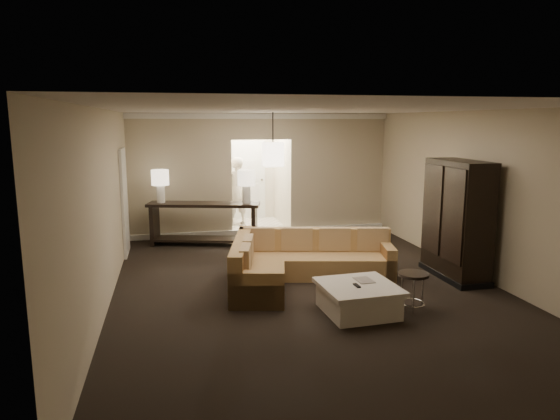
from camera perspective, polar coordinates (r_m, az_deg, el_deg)
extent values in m
plane|color=black|center=(8.05, 3.15, -8.89)|extent=(8.00, 8.00, 0.00)
cube|color=#BAA88C|center=(11.58, -2.10, 4.07)|extent=(6.00, 0.04, 2.80)
cube|color=#BAA88C|center=(4.10, 18.63, -7.78)|extent=(6.00, 0.04, 2.80)
cube|color=#BAA88C|center=(7.49, -19.45, 0.15)|extent=(0.04, 8.00, 2.80)
cube|color=#BAA88C|center=(8.99, 22.00, 1.58)|extent=(0.04, 8.00, 2.80)
cube|color=silver|center=(7.61, 3.36, 11.45)|extent=(6.00, 8.00, 0.02)
cube|color=white|center=(11.46, -2.10, 10.67)|extent=(6.00, 0.10, 0.12)
cube|color=white|center=(11.75, -2.02, -2.47)|extent=(6.00, 0.10, 0.12)
cube|color=white|center=(10.29, -17.34, 0.88)|extent=(0.05, 0.90, 2.10)
cube|color=silver|center=(12.77, -2.87, -1.72)|extent=(1.40, 2.00, 0.01)
cube|color=beige|center=(12.46, -6.11, 4.45)|extent=(0.04, 2.00, 2.80)
cube|color=beige|center=(12.69, 0.20, 4.61)|extent=(0.04, 2.00, 2.80)
cube|color=beige|center=(13.54, -3.63, 4.94)|extent=(1.40, 0.04, 2.80)
cube|color=white|center=(13.55, -3.59, 3.45)|extent=(0.90, 0.05, 2.10)
cube|color=brown|center=(8.62, 4.02, -6.31)|extent=(2.75, 1.36, 0.37)
cube|color=brown|center=(7.65, -2.50, -8.46)|extent=(1.05, 1.38, 0.37)
cube|color=brown|center=(8.80, 3.93, -3.36)|extent=(2.62, 0.79, 0.41)
cube|color=brown|center=(7.98, -4.46, -4.79)|extent=(0.67, 2.11, 0.41)
cube|color=brown|center=(8.76, 12.14, -5.65)|extent=(0.35, 0.81, 0.55)
cube|color=brown|center=(7.12, -2.71, -9.15)|extent=(0.81, 0.35, 0.55)
cube|color=#986E51|center=(8.75, -2.40, -3.31)|extent=(0.56, 0.26, 0.41)
cube|color=#986E51|center=(8.74, 1.93, -3.31)|extent=(0.56, 0.26, 0.41)
cube|color=#986E51|center=(8.79, 6.25, -3.30)|extent=(0.56, 0.26, 0.41)
cube|color=#986E51|center=(8.88, 10.50, -3.27)|extent=(0.56, 0.26, 0.41)
cube|color=#986E51|center=(8.05, -3.65, -4.51)|extent=(0.25, 0.55, 0.41)
cube|color=#986E51|center=(7.46, -3.98, -5.71)|extent=(0.25, 0.55, 0.41)
cube|color=silver|center=(7.09, 8.92, -10.21)|extent=(0.96, 0.96, 0.34)
cube|color=silver|center=(7.02, 8.97, -8.67)|extent=(1.07, 1.07, 0.06)
cube|color=black|center=(6.95, 8.77, -8.53)|extent=(0.06, 0.16, 0.02)
cube|color=#BFB0A7|center=(7.21, 9.57, -7.91)|extent=(0.24, 0.32, 0.01)
cube|color=black|center=(10.69, -8.71, 0.64)|extent=(2.42, 1.12, 0.06)
cube|color=black|center=(11.03, -14.13, -1.64)|extent=(0.21, 0.49, 0.86)
cube|color=black|center=(10.62, -2.95, -1.79)|extent=(0.21, 0.49, 0.86)
cube|color=black|center=(10.84, -8.60, -3.28)|extent=(2.30, 1.05, 0.04)
cube|color=black|center=(8.86, 19.60, -1.05)|extent=(0.55, 1.33, 1.99)
cube|color=black|center=(8.41, 19.20, -0.62)|extent=(0.03, 0.59, 1.52)
cube|color=black|center=(8.97, 17.00, 0.15)|extent=(0.03, 0.59, 1.52)
cube|color=black|center=(9.08, 19.24, -6.92)|extent=(0.59, 1.38, 0.09)
cylinder|color=black|center=(7.25, 15.02, -7.12)|extent=(0.43, 0.43, 0.04)
torus|color=silver|center=(7.39, 14.87, -10.22)|extent=(0.35, 0.35, 0.02)
cylinder|color=silver|center=(7.43, 15.98, -8.88)|extent=(0.02, 0.02, 0.51)
cylinder|color=silver|center=(7.40, 13.75, -8.85)|extent=(0.02, 0.02, 0.51)
cylinder|color=silver|center=(7.18, 15.03, -9.51)|extent=(0.02, 0.02, 0.51)
cylinder|color=white|center=(10.87, -13.47, 1.81)|extent=(0.17, 0.17, 0.38)
cylinder|color=beige|center=(10.83, -13.55, 3.64)|extent=(0.37, 0.37, 0.32)
cylinder|color=white|center=(10.52, -3.85, 1.80)|extent=(0.17, 0.17, 0.38)
cylinder|color=beige|center=(10.47, -3.88, 3.69)|extent=(0.37, 0.37, 0.32)
cylinder|color=black|center=(10.24, -0.82, 9.45)|extent=(0.02, 0.02, 0.60)
cube|color=#FBE4C3|center=(10.26, -0.81, 6.38)|extent=(0.38, 0.38, 0.48)
imported|color=beige|center=(12.69, -5.03, 2.59)|extent=(0.81, 0.67, 1.93)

